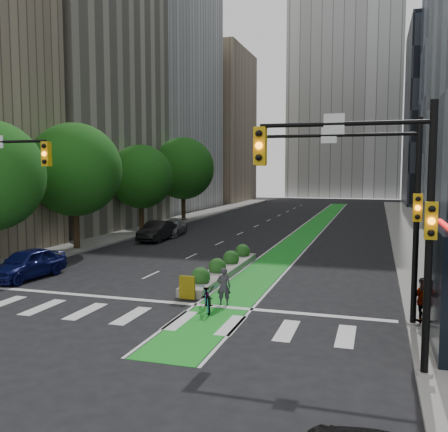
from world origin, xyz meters
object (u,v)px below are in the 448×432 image
Objects in this scene: median_planter at (223,268)px; bicycle at (208,296)px; cyclist at (224,286)px; pedestrian_far at (423,300)px; parked_car_left_mid at (157,231)px; parked_car_left_far at (172,228)px; parked_car_left_near at (27,264)px.

bicycle is at bearing -78.34° from median_planter.
pedestrian_far is (7.60, -0.63, 0.18)m from cyclist.
bicycle is 1.34× the size of cyclist.
parked_car_left_mid is at bearing 129.08° from median_planter.
parked_car_left_far is (-10.25, 20.45, 0.11)m from bicycle.
bicycle is at bearing 54.07° from cyclist.
parked_car_left_near is at bearing 142.36° from bicycle.
parked_car_left_near is 17.80m from parked_car_left_far.
cyclist reaches higher than parked_car_left_near.
median_planter is at bearing -74.93° from pedestrian_far.
bicycle is 20.00m from parked_car_left_mid.
parked_car_left_near is 14.60m from parked_car_left_mid.
pedestrian_far reaches higher than parked_car_left_near.
median_planter is 2.25× the size of parked_car_left_far.
parked_car_left_mid is 1.03× the size of parked_car_left_far.
parked_car_left_near is at bearing -48.91° from pedestrian_far.
cyclist is at bearing -68.12° from parked_car_left_far.
cyclist is 0.97× the size of pedestrian_far.
bicycle is 0.46× the size of parked_car_left_far.
median_planter is at bearing 26.24° from parked_car_left_near.
bicycle is at bearing -61.85° from parked_car_left_mid.
median_planter is 2.20× the size of parked_car_left_mid.
parked_car_left_near reaches higher than median_planter.
median_planter is 11.19m from pedestrian_far.
parked_car_left_near is at bearing -94.57° from parked_car_left_mid.
parked_car_left_mid is (-10.13, 17.24, 0.22)m from bicycle.
parked_car_left_far reaches higher than median_planter.
median_planter is 2.26× the size of parked_car_left_near.
median_planter is 16.66m from parked_car_left_far.
pedestrian_far is (8.01, 0.23, 0.41)m from bicycle.
parked_car_left_far is 27.24m from pedestrian_far.
pedestrian_far is (18.26, -20.22, 0.30)m from parked_car_left_far.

